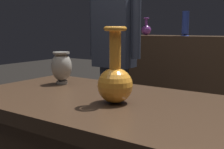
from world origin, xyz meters
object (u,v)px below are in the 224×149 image
vase_tall_behind (62,66)px  shelf_vase_left (185,24)px  visitor_near_left (114,49)px  vase_centerpiece (115,79)px  shelf_vase_far_left (146,29)px

vase_tall_behind → shelf_vase_left: size_ratio=0.60×
visitor_near_left → shelf_vase_left: bearing=-99.8°
shelf_vase_left → vase_centerpiece: bearing=-75.4°
vase_tall_behind → shelf_vase_left: shelf_vase_left is taller
vase_tall_behind → visitor_near_left: size_ratio=0.10×
vase_centerpiece → vase_tall_behind: bearing=159.1°
shelf_vase_far_left → vase_tall_behind: bearing=-72.6°
shelf_vase_far_left → shelf_vase_left: (0.52, -0.09, 0.05)m
shelf_vase_far_left → shelf_vase_left: 0.53m
vase_centerpiece → visitor_near_left: (-0.74, 1.08, 0.02)m
shelf_vase_far_left → shelf_vase_left: size_ratio=0.79×
shelf_vase_left → visitor_near_left: 1.14m
vase_tall_behind → vase_centerpiece: bearing=-20.9°
vase_tall_behind → shelf_vase_far_left: (-0.66, 2.12, 0.17)m
shelf_vase_far_left → visitor_near_left: bearing=-73.8°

